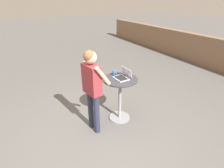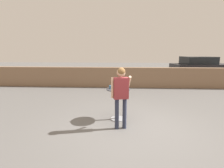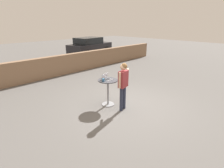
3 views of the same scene
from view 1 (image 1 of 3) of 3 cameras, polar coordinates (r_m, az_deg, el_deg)
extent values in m
plane|color=#5B5956|center=(3.56, -3.54, -17.51)|extent=(50.00, 50.00, 0.00)
cylinder|color=gray|center=(4.07, 2.44, -10.75)|extent=(0.46, 0.46, 0.03)
cylinder|color=gray|center=(3.80, 2.58, -5.01)|extent=(0.07, 0.07, 0.93)
cylinder|color=#333338|center=(3.58, 2.73, 1.51)|extent=(0.72, 0.72, 0.02)
cube|color=#B7BABF|center=(3.58, 2.92, 1.87)|extent=(0.32, 0.26, 0.02)
cube|color=black|center=(3.57, 2.92, 2.01)|extent=(0.28, 0.21, 0.00)
cube|color=#B7BABF|center=(3.62, 4.87, 3.86)|extent=(0.31, 0.09, 0.19)
cube|color=white|center=(3.61, 4.79, 3.87)|extent=(0.28, 0.07, 0.17)
cylinder|color=#336084|center=(3.73, 0.86, 3.66)|extent=(0.09, 0.09, 0.10)
torus|color=#336084|center=(3.68, 1.31, 3.37)|extent=(0.05, 0.01, 0.05)
cylinder|color=#282D42|center=(3.61, -6.95, -8.26)|extent=(0.11, 0.11, 0.85)
cylinder|color=#282D42|center=(3.46, -4.98, -9.83)|extent=(0.11, 0.11, 0.85)
cube|color=maroon|center=(3.18, -6.58, 1.48)|extent=(0.42, 0.27, 0.56)
sphere|color=#DBAD89|center=(3.03, -6.98, 8.64)|extent=(0.22, 0.22, 0.22)
sphere|color=brown|center=(3.01, -7.46, 9.03)|extent=(0.20, 0.20, 0.20)
cylinder|color=#DBAD89|center=(3.35, -8.76, 2.95)|extent=(0.07, 0.07, 0.54)
cylinder|color=#DBAD89|center=(3.00, -2.99, 2.60)|extent=(0.13, 0.33, 0.41)
camera|label=2|loc=(4.41, -79.26, 0.52)|focal=28.00mm
camera|label=3|loc=(7.41, -52.94, 20.46)|focal=28.00mm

